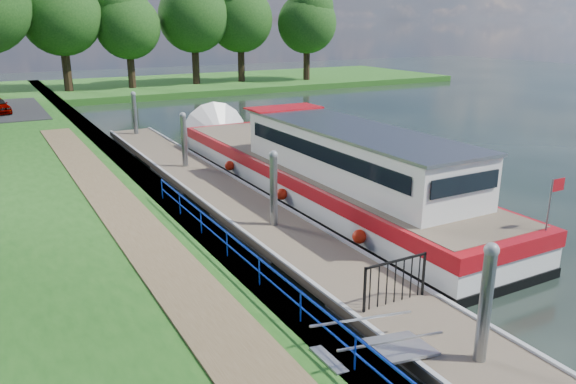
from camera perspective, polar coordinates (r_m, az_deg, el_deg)
ground at (r=12.99m, az=16.99°, el=-16.35°), size 160.00×160.00×0.00m
bank_edge at (r=23.90m, az=-14.19°, el=0.49°), size 1.10×90.00×0.78m
far_bank at (r=62.97m, az=-10.30°, el=10.70°), size 60.00×18.00×0.60m
footpath at (r=16.90m, az=-14.03°, el=-4.96°), size 1.60×40.00×0.05m
blue_fence at (r=12.93m, az=-0.97°, el=-9.00°), size 0.04×18.04×0.72m
pontoon at (r=22.89m, az=-6.67°, el=-0.36°), size 2.50×30.00×0.56m
mooring_piles at (r=22.59m, az=-6.76°, el=2.29°), size 0.30×27.30×3.55m
gangway at (r=11.88m, az=8.96°, el=-15.60°), size 2.58×1.00×0.92m
gate_panel at (r=13.81m, az=10.86°, el=-8.30°), size 1.85×0.05×1.15m
barge at (r=23.42m, az=2.27°, el=2.45°), size 4.36×21.15×4.78m
horizon_trees at (r=56.34m, az=-23.32°, el=16.72°), size 54.38×10.03×12.87m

